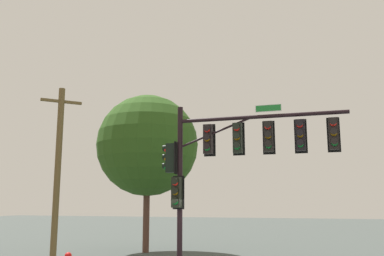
{
  "coord_description": "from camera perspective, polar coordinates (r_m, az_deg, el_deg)",
  "views": [
    {
      "loc": [
        5.81,
        -14.94,
        2.33
      ],
      "look_at": [
        0.5,
        -0.07,
        5.16
      ],
      "focal_mm": 39.88,
      "sensor_mm": 36.0,
      "label": 1
    }
  ],
  "objects": [
    {
      "name": "tree_near",
      "position": [
        21.94,
        -5.96,
        -2.33
      ],
      "size": [
        5.16,
        5.16,
        7.88
      ],
      "color": "#513429",
      "rests_on": "ground_plane"
    },
    {
      "name": "signal_pole_assembly",
      "position": [
        15.56,
        5.41,
        -3.25
      ],
      "size": [
        6.79,
        1.18,
        6.01
      ],
      "color": "black",
      "rests_on": "ground_plane"
    },
    {
      "name": "utility_pole",
      "position": [
        19.63,
        -17.52,
        -5.15
      ],
      "size": [
        1.32,
        1.39,
        7.49
      ],
      "color": "brown",
      "rests_on": "ground_plane"
    }
  ]
}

